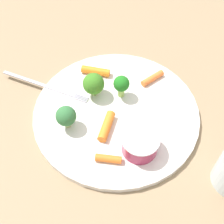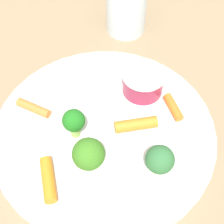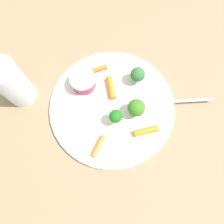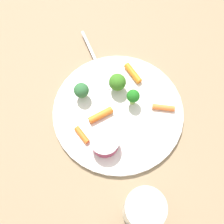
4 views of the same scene
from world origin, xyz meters
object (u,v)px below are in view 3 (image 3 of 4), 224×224
at_px(fork, 173,102).
at_px(broccoli_floret_2, 136,108).
at_px(sauce_cup, 83,82).
at_px(carrot_stick_1, 99,146).
at_px(broccoli_floret_0, 138,75).
at_px(carrot_stick_0, 111,88).
at_px(broccoli_floret_1, 116,117).
at_px(carrot_stick_2, 146,131).
at_px(plate, 112,106).
at_px(carrot_stick_3, 99,69).
at_px(drinking_glass, 12,83).

bearing_deg(fork, broccoli_floret_2, 32.75).
xyz_separation_m(sauce_cup, carrot_stick_1, (-0.09, 0.14, -0.01)).
bearing_deg(broccoli_floret_0, carrot_stick_0, 38.29).
bearing_deg(broccoli_floret_1, carrot_stick_2, 175.38).
xyz_separation_m(sauce_cup, carrot_stick_2, (-0.18, 0.07, -0.01)).
relative_size(sauce_cup, carrot_stick_0, 1.07).
bearing_deg(plate, broccoli_floret_2, 179.30).
distance_m(plate, broccoli_floret_0, 0.10).
bearing_deg(broccoli_floret_2, broccoli_floret_0, -77.48).
distance_m(plate, carrot_stick_0, 0.05).
xyz_separation_m(carrot_stick_2, fork, (-0.05, -0.09, -0.01)).
distance_m(plate, fork, 0.15).
xyz_separation_m(plate, carrot_stick_0, (0.02, -0.04, 0.01)).
bearing_deg(broccoli_floret_2, carrot_stick_3, -35.28).
height_order(sauce_cup, carrot_stick_2, sauce_cup).
xyz_separation_m(broccoli_floret_0, fork, (-0.10, 0.03, -0.03)).
bearing_deg(drinking_glass, sauce_cup, -154.89).
bearing_deg(broccoli_floret_1, plate, -60.56).
bearing_deg(carrot_stick_3, drinking_glass, 35.52).
distance_m(sauce_cup, carrot_stick_3, 0.06).
height_order(broccoli_floret_0, carrot_stick_2, broccoli_floret_0).
relative_size(carrot_stick_2, drinking_glass, 0.45).
bearing_deg(carrot_stick_1, carrot_stick_0, -83.70).
bearing_deg(drinking_glass, carrot_stick_0, -160.43).
height_order(sauce_cup, broccoli_floret_0, broccoli_floret_0).
height_order(broccoli_floret_2, carrot_stick_2, broccoli_floret_2).
bearing_deg(carrot_stick_0, carrot_stick_3, -42.91).
xyz_separation_m(carrot_stick_0, carrot_stick_3, (0.05, -0.04, -0.00)).
xyz_separation_m(sauce_cup, broccoli_floret_2, (-0.14, 0.03, 0.01)).
relative_size(broccoli_floret_0, broccoli_floret_1, 0.99).
xyz_separation_m(broccoli_floret_2, carrot_stick_3, (0.12, -0.09, -0.02)).
relative_size(sauce_cup, drinking_glass, 0.49).
height_order(sauce_cup, broccoli_floret_1, broccoli_floret_1).
distance_m(broccoli_floret_0, carrot_stick_0, 0.07).
height_order(broccoli_floret_2, carrot_stick_0, broccoli_floret_2).
xyz_separation_m(sauce_cup, carrot_stick_3, (-0.02, -0.05, -0.01)).
xyz_separation_m(fork, drinking_glass, (0.37, 0.09, 0.05)).
relative_size(sauce_cup, carrot_stick_3, 1.45).
height_order(plate, sauce_cup, sauce_cup).
height_order(broccoli_floret_0, broccoli_floret_1, same).
bearing_deg(broccoli_floret_2, carrot_stick_0, -29.60).
bearing_deg(sauce_cup, plate, 158.81).
distance_m(broccoli_floret_2, carrot_stick_1, 0.12).
relative_size(broccoli_floret_1, carrot_stick_0, 0.82).
distance_m(broccoli_floret_2, drinking_glass, 0.29).
bearing_deg(carrot_stick_0, drinking_glass, 19.57).
distance_m(plate, sauce_cup, 0.09).
distance_m(carrot_stick_0, carrot_stick_1, 0.15).
relative_size(broccoli_floret_1, drinking_glass, 0.37).
height_order(broccoli_floret_1, carrot_stick_1, broccoli_floret_1).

